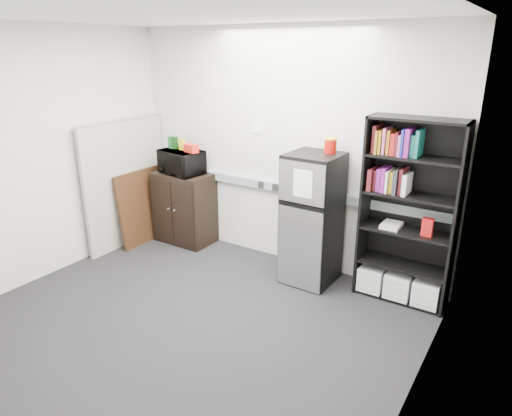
# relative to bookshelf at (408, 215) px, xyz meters

# --- Properties ---
(floor) EXTENTS (4.00, 4.00, 0.00)m
(floor) POSITION_rel_bookshelf_xyz_m (-1.53, -1.57, -0.91)
(floor) COLOR black
(floor) RESTS_ON ground
(wall_back) EXTENTS (4.00, 0.02, 2.70)m
(wall_back) POSITION_rel_bookshelf_xyz_m (-1.53, 0.18, 0.44)
(wall_back) COLOR silver
(wall_back) RESTS_ON floor
(wall_right) EXTENTS (0.02, 3.50, 2.70)m
(wall_right) POSITION_rel_bookshelf_xyz_m (0.47, -1.57, 0.44)
(wall_right) COLOR silver
(wall_right) RESTS_ON floor
(wall_left) EXTENTS (0.02, 3.50, 2.70)m
(wall_left) POSITION_rel_bookshelf_xyz_m (-3.53, -1.57, 0.44)
(wall_left) COLOR silver
(wall_left) RESTS_ON floor
(ceiling) EXTENTS (4.00, 3.50, 0.02)m
(ceiling) POSITION_rel_bookshelf_xyz_m (-1.53, -1.57, 1.79)
(ceiling) COLOR white
(ceiling) RESTS_ON wall_back
(electrical_raceway) EXTENTS (3.92, 0.05, 0.10)m
(electrical_raceway) POSITION_rel_bookshelf_xyz_m (-1.53, 0.15, -0.01)
(electrical_raceway) COLOR gray
(electrical_raceway) RESTS_ON wall_back
(wall_note) EXTENTS (0.14, 0.00, 0.10)m
(wall_note) POSITION_rel_bookshelf_xyz_m (-1.88, 0.18, 0.64)
(wall_note) COLOR white
(wall_note) RESTS_ON wall_back
(bookshelf) EXTENTS (0.90, 0.34, 1.85)m
(bookshelf) POSITION_rel_bookshelf_xyz_m (0.00, 0.00, 0.00)
(bookshelf) COLOR black
(bookshelf) RESTS_ON floor
(cubicle_partition) EXTENTS (0.06, 1.30, 1.62)m
(cubicle_partition) POSITION_rel_bookshelf_xyz_m (-3.43, -0.49, -0.10)
(cubicle_partition) COLOR gray
(cubicle_partition) RESTS_ON floor
(cabinet) EXTENTS (0.75, 0.50, 0.93)m
(cabinet) POSITION_rel_bookshelf_xyz_m (-2.84, -0.06, -0.45)
(cabinet) COLOR black
(cabinet) RESTS_ON floor
(microwave) EXTENTS (0.59, 0.44, 0.30)m
(microwave) POSITION_rel_bookshelf_xyz_m (-2.84, -0.08, 0.17)
(microwave) COLOR black
(microwave) RESTS_ON cabinet
(snack_box_a) EXTENTS (0.08, 0.07, 0.15)m
(snack_box_a) POSITION_rel_bookshelf_xyz_m (-3.03, -0.05, 0.40)
(snack_box_a) COLOR #1B5F2C
(snack_box_a) RESTS_ON microwave
(snack_box_b) EXTENTS (0.07, 0.06, 0.15)m
(snack_box_b) POSITION_rel_bookshelf_xyz_m (-2.97, -0.05, 0.40)
(snack_box_b) COLOR #0B330C
(snack_box_b) RESTS_ON microwave
(snack_box_c) EXTENTS (0.07, 0.06, 0.14)m
(snack_box_c) POSITION_rel_bookshelf_xyz_m (-2.84, -0.05, 0.39)
(snack_box_c) COLOR gold
(snack_box_c) RESTS_ON microwave
(snack_bag) EXTENTS (0.20, 0.14, 0.10)m
(snack_bag) POSITION_rel_bookshelf_xyz_m (-2.65, -0.10, 0.37)
(snack_bag) COLOR red
(snack_bag) RESTS_ON microwave
(refrigerator) EXTENTS (0.55, 0.57, 1.43)m
(refrigerator) POSITION_rel_bookshelf_xyz_m (-0.96, -0.14, -0.20)
(refrigerator) COLOR black
(refrigerator) RESTS_ON floor
(coffee_can) EXTENTS (0.13, 0.13, 0.18)m
(coffee_can) POSITION_rel_bookshelf_xyz_m (-0.85, -0.02, 0.60)
(coffee_can) COLOR #AC0E07
(coffee_can) RESTS_ON refrigerator
(framed_poster) EXTENTS (0.15, 0.75, 0.96)m
(framed_poster) POSITION_rel_bookshelf_xyz_m (-3.30, -0.38, -0.43)
(framed_poster) COLOR black
(framed_poster) RESTS_ON floor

